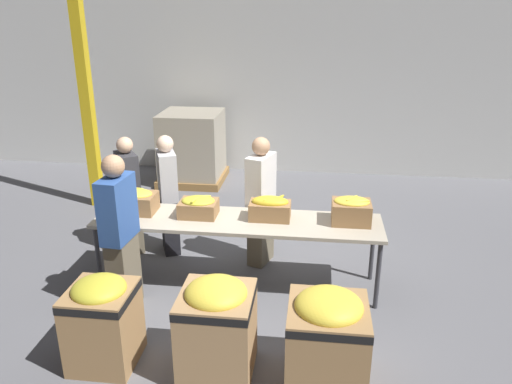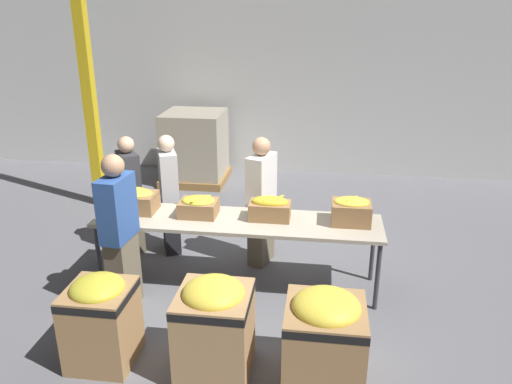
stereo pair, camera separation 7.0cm
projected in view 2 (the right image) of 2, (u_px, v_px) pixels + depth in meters
ground_plane at (238, 284)px, 5.78m from camera, size 30.00×30.00×0.00m
wall_back at (277, 66)px, 9.12m from camera, size 16.00×0.08×4.00m
sorting_table at (237, 224)px, 5.52m from camera, size 3.17×0.73×0.81m
banana_box_0 at (136, 200)px, 5.68m from camera, size 0.45×0.34×0.28m
banana_box_1 at (199, 206)px, 5.57m from camera, size 0.42×0.33×0.24m
banana_box_2 at (270, 208)px, 5.47m from camera, size 0.45×0.31×0.26m
banana_box_3 at (351, 210)px, 5.36m from camera, size 0.42×0.34×0.31m
volunteer_0 at (261, 202)px, 6.02m from camera, size 0.34×0.48×1.60m
volunteer_1 at (120, 235)px, 5.07m from camera, size 0.26×0.47×1.69m
volunteer_2 at (169, 195)px, 6.32m from camera, size 0.36×0.46×1.55m
volunteer_3 at (131, 195)px, 6.35m from camera, size 0.41×0.45×1.53m
donation_bin_0 at (101, 318)px, 4.38m from camera, size 0.56×0.56×0.84m
donation_bin_1 at (214, 325)px, 4.24m from camera, size 0.62×0.62×0.89m
donation_bin_2 at (324, 336)px, 4.13m from camera, size 0.66×0.66×0.85m
support_pillar at (87, 79)px, 7.46m from camera, size 0.16×0.16×4.00m
pallet_stack_0 at (195, 148)px, 9.01m from camera, size 1.13×1.13×1.27m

